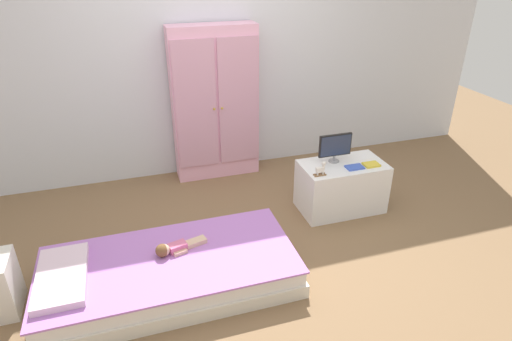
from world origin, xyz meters
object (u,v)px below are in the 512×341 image
object	(u,v)px
bed	(170,272)
tv_monitor	(335,146)
tv_stand	(341,187)
rocking_horse_toy	(321,169)
book_yellow	(371,165)
book_blue	(355,167)
wardrobe	(215,104)
doll	(172,248)

from	to	relation	value
bed	tv_monitor	bearing A→B (deg)	22.25
tv_stand	tv_monitor	size ratio (longest dim) A/B	2.46
tv_monitor	rocking_horse_toy	distance (m)	0.33
bed	tv_monitor	distance (m)	1.81
book_yellow	tv_stand	bearing A→B (deg)	156.38
book_blue	book_yellow	distance (m)	0.17
wardrobe	tv_stand	xyz separation A→B (m)	(0.94, -1.07, -0.56)
tv_stand	book_blue	world-z (taller)	book_blue
bed	rocking_horse_toy	bearing A→B (deg)	18.03
bed	book_blue	distance (m)	1.83
tv_monitor	tv_stand	bearing A→B (deg)	-51.52
book_blue	doll	bearing A→B (deg)	-166.27
bed	tv_stand	bearing A→B (deg)	19.28
wardrobe	rocking_horse_toy	xyz separation A→B (m)	(0.65, -1.20, -0.26)
bed	tv_monitor	xyz separation A→B (m)	(1.61, 0.66, 0.51)
book_blue	rocking_horse_toy	bearing A→B (deg)	-174.07
tv_monitor	book_yellow	bearing A→B (deg)	-31.29
doll	book_yellow	bearing A→B (deg)	12.53
tv_monitor	book_blue	world-z (taller)	tv_monitor
tv_monitor	book_blue	xyz separation A→B (m)	(0.12, -0.17, -0.15)
doll	book_yellow	world-z (taller)	book_yellow
wardrobe	tv_stand	bearing A→B (deg)	-48.65
tv_monitor	rocking_horse_toy	xyz separation A→B (m)	(-0.23, -0.21, -0.09)
rocking_horse_toy	book_blue	bearing A→B (deg)	5.93
book_yellow	doll	bearing A→B (deg)	-167.47
book_blue	wardrobe	bearing A→B (deg)	130.52
tv_monitor	book_yellow	xyz separation A→B (m)	(0.29, -0.17, -0.15)
doll	wardrobe	world-z (taller)	wardrobe
rocking_horse_toy	book_blue	world-z (taller)	rocking_horse_toy
bed	doll	bearing A→B (deg)	65.04
wardrobe	book_blue	bearing A→B (deg)	-49.48
doll	tv_monitor	size ratio (longest dim) A/B	1.24
tv_monitor	bed	bearing A→B (deg)	-157.75
doll	wardrobe	bearing A→B (deg)	66.18
doll	wardrobe	distance (m)	1.81
doll	tv_stand	bearing A→B (deg)	17.40
tv_stand	rocking_horse_toy	distance (m)	0.44
doll	tv_stand	distance (m)	1.72
rocking_horse_toy	book_yellow	distance (m)	0.52
tv_stand	book_yellow	size ratio (longest dim) A/B	5.44
bed	wardrobe	world-z (taller)	wardrobe
tv_stand	rocking_horse_toy	xyz separation A→B (m)	(-0.29, -0.14, 0.30)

